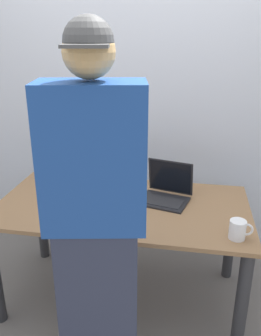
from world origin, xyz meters
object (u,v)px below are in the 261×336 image
object	(u,v)px
laptop	(166,191)
beer_bottle_dark	(81,169)
person_figure	(96,228)
coffee_mug	(238,230)
beer_bottle_amber	(92,173)

from	to	relation	value
laptop	beer_bottle_dark	bearing A→B (deg)	170.21
person_figure	coffee_mug	world-z (taller)	person_figure
laptop	beer_bottle_dark	world-z (taller)	beer_bottle_dark
laptop	coffee_mug	distance (m)	0.58
person_figure	beer_bottle_dark	bearing A→B (deg)	111.80
laptop	beer_bottle_amber	xyz separation A→B (m)	(-0.52, 0.09, 0.06)
person_figure	laptop	bearing A→B (deg)	71.16
beer_bottle_amber	laptop	bearing A→B (deg)	-9.82
person_figure	coffee_mug	distance (m)	0.77
person_figure	beer_bottle_amber	bearing A→B (deg)	107.06
laptop	beer_bottle_amber	world-z (taller)	beer_bottle_amber
laptop	person_figure	xyz separation A→B (m)	(-0.26, -0.76, 0.14)
beer_bottle_dark	beer_bottle_amber	bearing A→B (deg)	-9.67
person_figure	coffee_mug	xyz separation A→B (m)	(0.67, 0.35, -0.14)
beer_bottle_dark	coffee_mug	bearing A→B (deg)	-26.75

